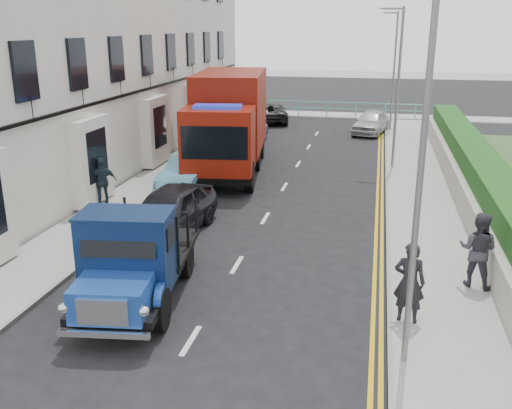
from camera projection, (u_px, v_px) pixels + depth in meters
The scene contains 22 objects.
ground at pixel (217, 298), 13.72m from camera, with size 120.00×120.00×0.00m, color black.
pavement_west at pixel (154, 185), 23.12m from camera, with size 2.40×38.00×0.12m, color gray.
pavement_east at pixel (422, 201), 21.03m from camera, with size 2.60×38.00×0.12m, color gray.
promenade at pixel (328, 115), 40.73m from camera, with size 30.00×2.50×0.12m, color gray.
sea_plane at pixel (351, 78), 69.64m from camera, with size 120.00×120.00×0.00m, color slate.
terrace_west at pixel (89, 3), 25.55m from camera, with size 6.31×30.20×14.25m.
garden_east at pixel (479, 182), 20.40m from camera, with size 1.45×28.00×1.75m.
seafront_railing at pixel (327, 109), 39.82m from camera, with size 13.00×0.08×1.11m.
lamp_near at pixel (414, 163), 9.81m from camera, with size 1.23×0.18×7.00m.
lamp_mid at pixel (396, 79), 24.72m from camera, with size 1.23×0.18×7.00m.
lamp_far at pixel (392, 64), 34.04m from camera, with size 1.23×0.18×7.00m.
bedford_lorry at pixel (131, 266), 12.83m from camera, with size 2.58×5.21×2.37m.
red_lorry at pixel (229, 120), 24.86m from camera, with size 3.81×8.44×4.27m.
parked_car_front at pixel (169, 211), 17.60m from camera, with size 1.80×4.47×1.52m, color black.
parked_car_mid at pixel (191, 171), 22.65m from camera, with size 1.49×4.26×1.40m, color #65B4D9.
parked_car_rear at pixel (243, 130), 30.98m from camera, with size 2.17×5.34×1.55m, color #B4B6BA.
seafront_car_left at pixel (271, 113), 38.02m from camera, with size 2.13×4.61×1.28m, color black.
seafront_car_right at pixel (371, 122), 34.03m from camera, with size 1.63×4.04×1.38m, color #B4B3B8.
pedestrian_east_near at pixel (409, 282), 12.15m from camera, with size 0.67×0.44×1.83m, color black.
pedestrian_east_far at pixel (478, 250), 13.82m from camera, with size 0.92×0.72×1.89m, color #37333F.
pedestrian_west_near at pixel (102, 182), 20.07m from camera, with size 1.01×0.42×1.73m, color #1C2832.
pedestrian_west_far at pixel (184, 135), 28.77m from camera, with size 0.80×0.52×1.64m, color #382D28.
Camera 1 is at (3.51, -11.92, 6.29)m, focal length 40.00 mm.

